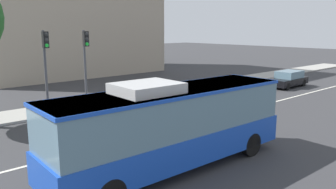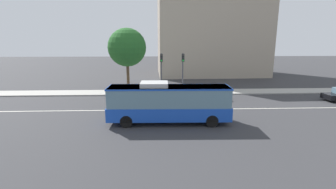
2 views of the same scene
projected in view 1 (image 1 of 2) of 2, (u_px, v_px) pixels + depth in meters
The scene contains 8 objects.
ground_plane at pixel (162, 131), 17.74m from camera, with size 160.00×160.00×0.00m, color #333335.
sidewalk_kerb at pixel (88, 104), 23.66m from camera, with size 80.00×3.05×0.14m, color #9E9B93.
lane_centre_line at pixel (162, 131), 17.74m from camera, with size 76.00×0.16×0.01m, color silver.
transit_bus at pixel (173, 123), 12.69m from camera, with size 10.06×2.75×3.46m.
sedan_black at pixel (288, 79), 31.05m from camera, with size 4.54×1.91×1.46m.
sedan_beige at pixel (145, 100), 22.11m from camera, with size 4.58×2.00×1.46m.
traffic_light_near_corner at pixel (86, 56), 21.85m from camera, with size 0.33×0.62×5.20m.
traffic_light_mid_block at pixel (46, 58), 20.00m from camera, with size 0.32×0.62×5.20m.
Camera 1 is at (-11.00, -13.01, 5.31)m, focal length 36.15 mm.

